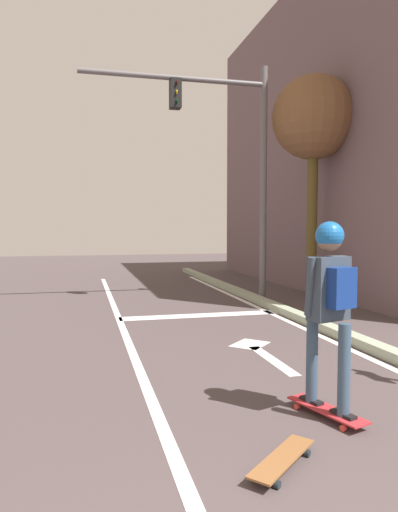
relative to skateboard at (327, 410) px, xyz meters
name	(u,v)px	position (x,y,z in m)	size (l,w,h in m)	color
lane_line_center	(136,361)	(-1.50, 2.25, -0.07)	(0.12, 20.00, 0.01)	silver
lane_line_curbside	(343,346)	(1.54, 2.25, -0.07)	(0.12, 20.00, 0.01)	silver
stop_bar	(200,315)	(0.09, 5.12, -0.07)	(3.19, 0.40, 0.01)	silver
lane_arrow_stem	(272,360)	(0.25, 1.86, -0.07)	(0.16, 1.40, 0.01)	silver
lane_arrow_head	(250,344)	(0.25, 2.71, -0.07)	(0.56, 0.44, 0.01)	silver
curb_strip	(359,341)	(1.79, 2.25, 0.00)	(0.24, 24.00, 0.14)	#99A48B
skateboard	(327,410)	(0.00, 0.00, 0.00)	(0.45, 0.86, 0.08)	red
skater	(330,290)	(0.00, -0.01, 1.11)	(0.46, 0.63, 1.72)	#364C64
spare_skateboard	(282,459)	(-0.77, -0.74, 0.00)	(0.71, 0.65, 0.08)	brown
traffic_signal_mast	(227,144)	(1.11, 6.62, 3.60)	(4.30, 0.34, 5.48)	#5E5A5D
roadside_tree	(313,120)	(3.20, 6.46, 4.21)	(1.98, 1.98, 5.34)	brown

